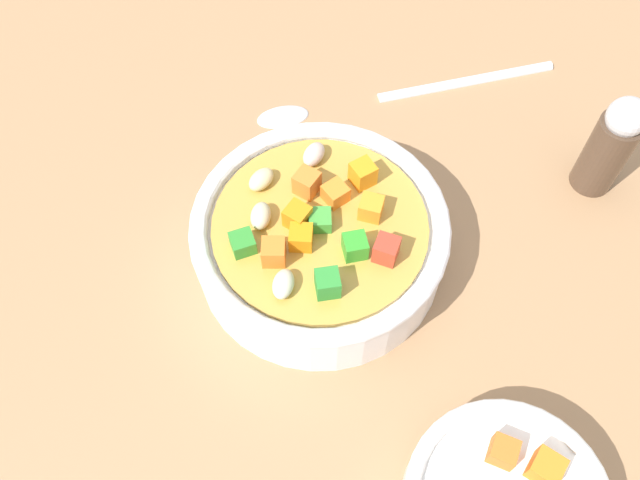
# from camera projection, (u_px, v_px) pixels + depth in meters

# --- Properties ---
(ground_plane) EXTENTS (1.40, 1.40, 0.02)m
(ground_plane) POSITION_uv_depth(u_px,v_px,m) (320.00, 264.00, 0.46)
(ground_plane) COLOR #9E754F
(soup_bowl_main) EXTENTS (0.16, 0.16, 0.06)m
(soup_bowl_main) POSITION_uv_depth(u_px,v_px,m) (320.00, 237.00, 0.43)
(soup_bowl_main) COLOR white
(soup_bowl_main) RESTS_ON ground_plane
(spoon) EXTENTS (0.09, 0.23, 0.01)m
(spoon) POSITION_uv_depth(u_px,v_px,m) (396.00, 92.00, 0.52)
(spoon) COLOR silver
(spoon) RESTS_ON ground_plane
(pepper_shaker) EXTENTS (0.03, 0.03, 0.08)m
(pepper_shaker) POSITION_uv_depth(u_px,v_px,m) (611.00, 145.00, 0.44)
(pepper_shaker) COLOR #4C3828
(pepper_shaker) RESTS_ON ground_plane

